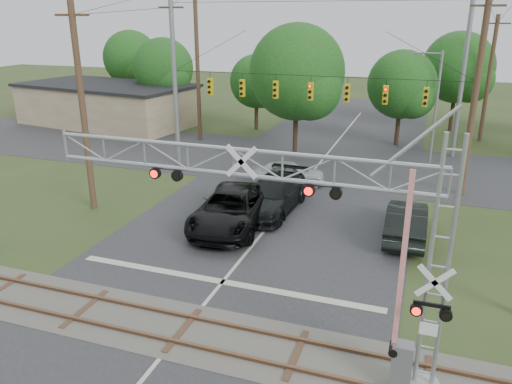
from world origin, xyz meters
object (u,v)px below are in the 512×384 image
(pickup_black, at_px, (232,209))
(commercial_building, at_px, (107,104))
(traffic_signal_span, at_px, (324,92))
(sedan_silver, at_px, (288,173))
(streetlight, at_px, (434,104))
(car_dark, at_px, (272,195))
(crossing_gantry, at_px, (308,225))

(pickup_black, distance_m, commercial_building, 28.95)
(traffic_signal_span, relative_size, commercial_building, 1.07)
(sedan_silver, relative_size, streetlight, 0.57)
(car_dark, bearing_deg, commercial_building, 145.82)
(commercial_building, bearing_deg, streetlight, -1.16)
(pickup_black, height_order, car_dark, pickup_black)
(commercial_building, relative_size, streetlight, 2.26)
(car_dark, height_order, streetlight, streetlight)
(sedan_silver, height_order, commercial_building, commercial_building)
(crossing_gantry, distance_m, sedan_silver, 17.89)
(crossing_gantry, xyz_separation_m, pickup_black, (-6.07, 9.30, -3.76))
(crossing_gantry, bearing_deg, pickup_black, 123.15)
(crossing_gantry, height_order, traffic_signal_span, traffic_signal_span)
(pickup_black, bearing_deg, crossing_gantry, -62.12)
(commercial_building, xyz_separation_m, streetlight, (30.27, -5.16, 2.48))
(pickup_black, height_order, streetlight, streetlight)
(car_dark, height_order, sedan_silver, car_dark)
(pickup_black, bearing_deg, car_dark, 59.26)
(crossing_gantry, height_order, streetlight, streetlight)
(traffic_signal_span, height_order, commercial_building, traffic_signal_span)
(car_dark, xyz_separation_m, sedan_silver, (-0.39, 4.64, -0.15))
(crossing_gantry, xyz_separation_m, car_dark, (-4.78, 12.03, -3.79))
(traffic_signal_span, distance_m, pickup_black, 10.58)
(car_dark, relative_size, streetlight, 0.80)
(crossing_gantry, relative_size, streetlight, 1.50)
(crossing_gantry, height_order, sedan_silver, crossing_gantry)
(car_dark, relative_size, sedan_silver, 1.39)
(crossing_gantry, relative_size, car_dark, 1.88)
(crossing_gantry, bearing_deg, streetlight, 82.64)
(sedan_silver, distance_m, commercial_building, 25.30)
(traffic_signal_span, bearing_deg, crossing_gantry, -79.40)
(pickup_black, bearing_deg, traffic_signal_span, 68.49)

